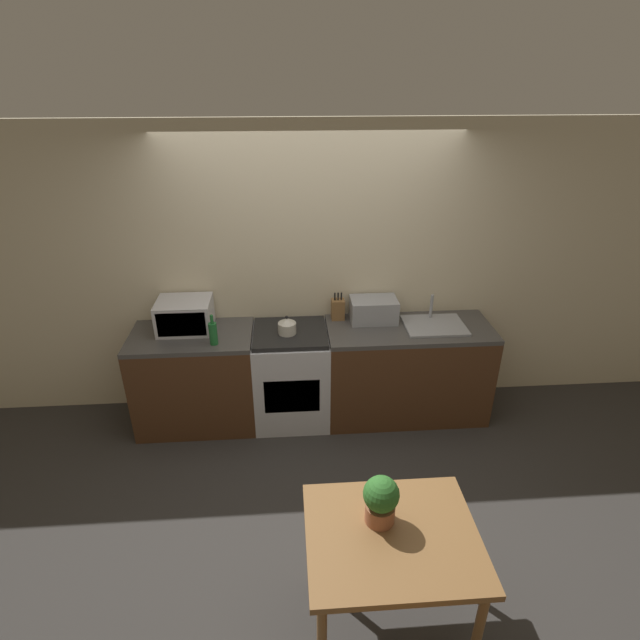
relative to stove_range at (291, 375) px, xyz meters
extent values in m
plane|color=#33302D|center=(0.20, -0.78, -0.45)|extent=(16.00, 16.00, 0.00)
cube|color=beige|center=(0.20, 0.34, 0.85)|extent=(10.00, 0.06, 2.60)
cube|color=#4C2D19|center=(-0.85, 0.00, -0.02)|extent=(1.05, 0.62, 0.86)
cube|color=#474442|center=(-0.85, 0.00, 0.43)|extent=(1.05, 0.62, 0.04)
cube|color=#4C2D19|center=(1.06, 0.00, -0.02)|extent=(1.46, 0.62, 0.86)
cube|color=#474442|center=(1.06, 0.00, 0.43)|extent=(1.46, 0.62, 0.04)
cube|color=silver|center=(0.00, 0.00, -0.02)|extent=(0.66, 0.62, 0.86)
cube|color=black|center=(0.00, 0.00, 0.43)|extent=(0.63, 0.57, 0.04)
cube|color=black|center=(0.00, -0.30, -0.02)|extent=(0.47, 0.02, 0.32)
cylinder|color=beige|center=(-0.02, -0.03, 0.50)|extent=(0.15, 0.15, 0.10)
cone|color=beige|center=(-0.02, -0.03, 0.57)|extent=(0.15, 0.15, 0.05)
sphere|color=black|center=(-0.02, -0.03, 0.60)|extent=(0.03, 0.03, 0.03)
cube|color=silver|center=(-0.90, 0.11, 0.59)|extent=(0.46, 0.37, 0.27)
cube|color=black|center=(-0.90, -0.07, 0.59)|extent=(0.40, 0.01, 0.22)
cylinder|color=#1E662D|center=(-0.63, -0.18, 0.55)|extent=(0.07, 0.07, 0.19)
cylinder|color=#1E662D|center=(-0.63, -0.18, 0.68)|extent=(0.03, 0.03, 0.07)
cube|color=brown|center=(0.44, 0.21, 0.55)|extent=(0.12, 0.10, 0.19)
cylinder|color=black|center=(0.41, 0.21, 0.67)|extent=(0.01, 0.01, 0.07)
cylinder|color=black|center=(0.44, 0.21, 0.67)|extent=(0.01, 0.01, 0.07)
cylinder|color=black|center=(0.47, 0.21, 0.67)|extent=(0.01, 0.01, 0.07)
cube|color=#999BA0|center=(0.75, 0.16, 0.56)|extent=(0.41, 0.27, 0.21)
cube|color=black|center=(0.75, 0.03, 0.56)|extent=(0.36, 0.01, 0.17)
cube|color=#999BA0|center=(1.27, 0.00, 0.46)|extent=(0.53, 0.41, 0.02)
cylinder|color=#999BA0|center=(1.27, 0.15, 0.58)|extent=(0.03, 0.03, 0.22)
cube|color=brown|center=(0.50, -2.03, 0.29)|extent=(0.91, 0.76, 0.04)
cylinder|color=brown|center=(0.89, -2.35, -0.09)|extent=(0.05, 0.05, 0.72)
cylinder|color=brown|center=(0.10, -1.71, -0.09)|extent=(0.05, 0.05, 0.72)
cylinder|color=brown|center=(0.89, -1.71, -0.09)|extent=(0.05, 0.05, 0.72)
cylinder|color=#9E5B3D|center=(0.44, -1.93, 0.37)|extent=(0.16, 0.16, 0.11)
sphere|color=#2D6B28|center=(0.44, -1.93, 0.50)|extent=(0.19, 0.19, 0.19)
camera|label=1|loc=(-0.01, -3.81, 2.48)|focal=28.00mm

